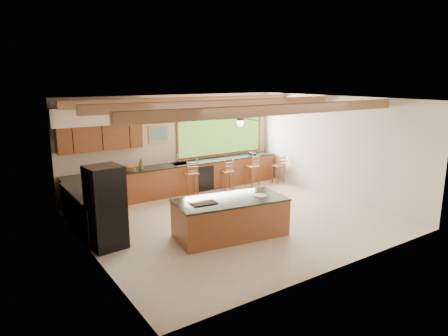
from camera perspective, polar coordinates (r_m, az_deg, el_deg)
ground at (r=10.19m, az=1.59°, el=-7.31°), size 7.20×7.20×0.00m
room_shell at (r=10.10m, az=-1.27°, el=5.46°), size 7.27×6.54×3.02m
counter_run at (r=11.74m, az=-8.84°, el=-2.36°), size 7.12×3.10×1.24m
island at (r=9.02m, az=0.92°, el=-7.07°), size 2.63×1.54×0.88m
refrigerator at (r=8.64m, az=-16.56°, el=-5.42°), size 0.75×0.73×1.76m
bar_stool_a at (r=11.98m, az=-4.63°, el=-0.87°), size 0.50×0.50×1.15m
bar_stool_b at (r=13.13m, az=4.27°, el=0.15°), size 0.42×0.42×1.08m
bar_stool_c at (r=12.59m, az=0.65°, el=-0.60°), size 0.41×0.41×0.99m
bar_stool_d at (r=13.56m, az=7.94°, el=0.22°), size 0.37×0.37×0.98m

